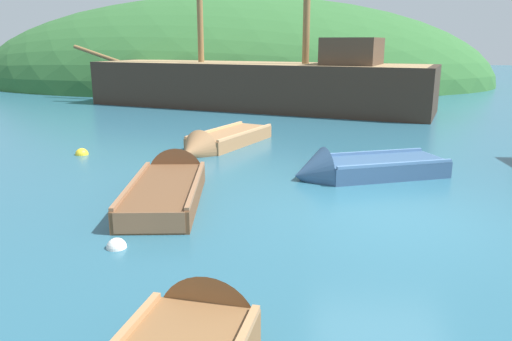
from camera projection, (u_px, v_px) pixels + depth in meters
name	position (u px, v px, depth m)	size (l,w,h in m)	color
ground_plane	(388.00, 217.00, 8.61)	(120.00, 120.00, 0.00)	#285B70
shore_hill	(232.00, 83.00, 36.77)	(37.31, 22.61, 12.34)	#2D602D
sailing_ship	(259.00, 91.00, 22.64)	(18.16, 8.56, 11.20)	#38281E
rowboat_portside	(358.00, 171.00, 11.10)	(3.70, 2.34, 1.21)	#335175
rowboat_outer_left	(220.00, 143.00, 14.18)	(2.57, 4.01, 1.09)	#9E7047
rowboat_center	(170.00, 187.00, 9.89)	(1.66, 4.01, 1.20)	brown
buoy_yellow	(82.00, 155.00, 13.33)	(0.36, 0.36, 0.36)	yellow
buoy_white	(117.00, 248.00, 7.30)	(0.30, 0.30, 0.30)	white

